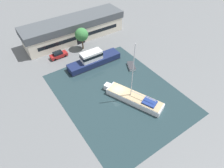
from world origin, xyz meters
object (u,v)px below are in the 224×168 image
at_px(parked_car, 58,55).
at_px(motor_cruiser, 93,60).
at_px(sailboat_moored, 134,98).
at_px(quay_tree_near_building, 82,35).
at_px(warehouse_building, 74,29).
at_px(small_dinghy, 131,66).

bearing_deg(parked_car, motor_cruiser, 37.01).
distance_m(sailboat_moored, motor_cruiser, 15.11).
distance_m(quay_tree_near_building, parked_car, 7.94).
bearing_deg(quay_tree_near_building, parked_car, -179.13).
bearing_deg(warehouse_building, parked_car, -140.96).
bearing_deg(warehouse_building, motor_cruiser, -97.95).
distance_m(quay_tree_near_building, small_dinghy, 15.60).
xyz_separation_m(sailboat_moored, small_dinghy, (6.53, 8.87, -0.42)).
bearing_deg(small_dinghy, parked_car, 157.99).
xyz_separation_m(motor_cruiser, small_dinghy, (6.95, -6.22, -1.03)).
relative_size(parked_car, sailboat_moored, 0.34).
xyz_separation_m(warehouse_building, small_dinghy, (4.85, -20.25, -2.69)).
distance_m(parked_car, motor_cruiser, 9.69).
xyz_separation_m(warehouse_building, sailboat_moored, (-1.68, -29.12, -2.26)).
relative_size(parked_car, motor_cruiser, 0.32).
bearing_deg(motor_cruiser, warehouse_building, -7.42).
height_order(quay_tree_near_building, small_dinghy, quay_tree_near_building).
relative_size(parked_car, small_dinghy, 1.22).
relative_size(warehouse_building, small_dinghy, 8.06).
height_order(quay_tree_near_building, motor_cruiser, quay_tree_near_building).
bearing_deg(sailboat_moored, quay_tree_near_building, 65.21).
bearing_deg(small_dinghy, motor_cruiser, 163.32).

